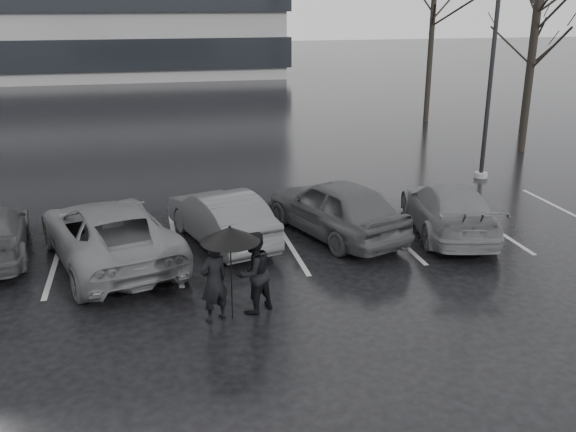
{
  "coord_description": "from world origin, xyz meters",
  "views": [
    {
      "loc": [
        -2.72,
        -12.61,
        5.86
      ],
      "look_at": [
        0.34,
        1.0,
        1.1
      ],
      "focal_mm": 40.0,
      "sensor_mm": 36.0,
      "label": 1
    }
  ],
  "objects_px": {
    "car_west_a": "(221,217)",
    "tree_east": "(533,49)",
    "pedestrian_right": "(254,272)",
    "tree_ne": "(531,53)",
    "car_main": "(335,207)",
    "pedestrian_left": "(214,281)",
    "tree_north": "(432,33)",
    "car_east": "(449,209)",
    "lamp_post": "(492,66)",
    "car_west_b": "(109,233)"
  },
  "relations": [
    {
      "from": "car_main",
      "to": "lamp_post",
      "type": "xyz_separation_m",
      "value": [
        6.52,
        4.32,
        2.99
      ]
    },
    {
      "from": "car_west_a",
      "to": "lamp_post",
      "type": "xyz_separation_m",
      "value": [
        9.45,
        4.16,
        3.08
      ]
    },
    {
      "from": "tree_north",
      "to": "tree_east",
      "type": "bearing_deg",
      "value": -81.87
    },
    {
      "from": "tree_east",
      "to": "car_east",
      "type": "bearing_deg",
      "value": -131.59
    },
    {
      "from": "car_west_b",
      "to": "car_east",
      "type": "height_order",
      "value": "car_west_b"
    },
    {
      "from": "car_west_b",
      "to": "tree_east",
      "type": "bearing_deg",
      "value": -168.79
    },
    {
      "from": "car_west_b",
      "to": "pedestrian_left",
      "type": "relative_size",
      "value": 3.21
    },
    {
      "from": "car_west_b",
      "to": "lamp_post",
      "type": "bearing_deg",
      "value": -174.35
    },
    {
      "from": "car_west_a",
      "to": "tree_east",
      "type": "distance_m",
      "value": 15.38
    },
    {
      "from": "tree_ne",
      "to": "car_west_b",
      "type": "bearing_deg",
      "value": -146.24
    },
    {
      "from": "pedestrian_right",
      "to": "car_east",
      "type": "bearing_deg",
      "value": 178.48
    },
    {
      "from": "car_east",
      "to": "tree_ne",
      "type": "xyz_separation_m",
      "value": [
        9.66,
        12.06,
        2.84
      ]
    },
    {
      "from": "car_main",
      "to": "tree_east",
      "type": "height_order",
      "value": "tree_east"
    },
    {
      "from": "pedestrian_right",
      "to": "tree_ne",
      "type": "relative_size",
      "value": 0.24
    },
    {
      "from": "car_west_b",
      "to": "car_east",
      "type": "bearing_deg",
      "value": 164.47
    },
    {
      "from": "tree_ne",
      "to": "car_east",
      "type": "bearing_deg",
      "value": -128.68
    },
    {
      "from": "tree_east",
      "to": "car_west_a",
      "type": "bearing_deg",
      "value": -150.25
    },
    {
      "from": "tree_ne",
      "to": "tree_north",
      "type": "distance_m",
      "value": 4.67
    },
    {
      "from": "pedestrian_left",
      "to": "tree_north",
      "type": "height_order",
      "value": "tree_north"
    },
    {
      "from": "lamp_post",
      "to": "tree_north",
      "type": "bearing_deg",
      "value": 75.93
    },
    {
      "from": "pedestrian_right",
      "to": "lamp_post",
      "type": "xyz_separation_m",
      "value": [
        9.3,
        8.08,
        2.92
      ]
    },
    {
      "from": "car_east",
      "to": "tree_ne",
      "type": "bearing_deg",
      "value": -117.09
    },
    {
      "from": "pedestrian_left",
      "to": "tree_east",
      "type": "distance_m",
      "value": 18.2
    },
    {
      "from": "pedestrian_right",
      "to": "tree_ne",
      "type": "distance_m",
      "value": 21.91
    },
    {
      "from": "car_main",
      "to": "tree_north",
      "type": "relative_size",
      "value": 0.52
    },
    {
      "from": "pedestrian_right",
      "to": "tree_ne",
      "type": "height_order",
      "value": "tree_ne"
    },
    {
      "from": "car_west_a",
      "to": "tree_east",
      "type": "bearing_deg",
      "value": -166.97
    },
    {
      "from": "pedestrian_right",
      "to": "tree_east",
      "type": "xyz_separation_m",
      "value": [
        12.88,
        11.37,
        3.17
      ]
    },
    {
      "from": "car_main",
      "to": "tree_east",
      "type": "xyz_separation_m",
      "value": [
        10.1,
        7.61,
        3.24
      ]
    },
    {
      "from": "car_east",
      "to": "tree_ne",
      "type": "height_order",
      "value": "tree_ne"
    },
    {
      "from": "car_east",
      "to": "pedestrian_left",
      "type": "distance_m",
      "value": 7.4
    },
    {
      "from": "car_west_a",
      "to": "pedestrian_left",
      "type": "height_order",
      "value": "pedestrian_left"
    },
    {
      "from": "car_west_a",
      "to": "pedestrian_left",
      "type": "xyz_separation_m",
      "value": [
        -0.64,
        -4.13,
        0.14
      ]
    },
    {
      "from": "tree_east",
      "to": "tree_ne",
      "type": "bearing_deg",
      "value": 57.99
    },
    {
      "from": "tree_ne",
      "to": "tree_north",
      "type": "relative_size",
      "value": 0.82
    },
    {
      "from": "lamp_post",
      "to": "pedestrian_right",
      "type": "bearing_deg",
      "value": -139.01
    },
    {
      "from": "car_east",
      "to": "pedestrian_right",
      "type": "distance_m",
      "value": 6.61
    },
    {
      "from": "car_west_a",
      "to": "tree_ne",
      "type": "xyz_separation_m",
      "value": [
        15.53,
        11.45,
        2.83
      ]
    },
    {
      "from": "pedestrian_left",
      "to": "pedestrian_right",
      "type": "height_order",
      "value": "pedestrian_right"
    },
    {
      "from": "car_east",
      "to": "tree_east",
      "type": "distance_m",
      "value": 11.29
    },
    {
      "from": "car_main",
      "to": "car_east",
      "type": "xyz_separation_m",
      "value": [
        2.94,
        -0.45,
        -0.1
      ]
    },
    {
      "from": "pedestrian_left",
      "to": "tree_east",
      "type": "height_order",
      "value": "tree_east"
    },
    {
      "from": "tree_north",
      "to": "lamp_post",
      "type": "bearing_deg",
      "value": -104.07
    },
    {
      "from": "car_west_a",
      "to": "tree_north",
      "type": "distance_m",
      "value": 19.14
    },
    {
      "from": "lamp_post",
      "to": "tree_east",
      "type": "relative_size",
      "value": 1.02
    },
    {
      "from": "car_west_b",
      "to": "pedestrian_right",
      "type": "distance_m",
      "value": 4.28
    },
    {
      "from": "car_east",
      "to": "lamp_post",
      "type": "xyz_separation_m",
      "value": [
        3.58,
        4.77,
        3.09
      ]
    },
    {
      "from": "car_west_a",
      "to": "tree_north",
      "type": "height_order",
      "value": "tree_north"
    },
    {
      "from": "pedestrian_right",
      "to": "tree_ne",
      "type": "bearing_deg",
      "value": -166.56
    },
    {
      "from": "car_east",
      "to": "tree_ne",
      "type": "relative_size",
      "value": 0.65
    }
  ]
}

